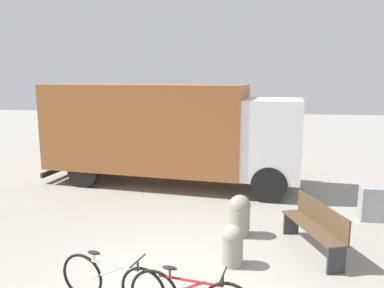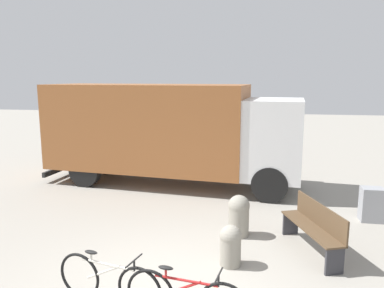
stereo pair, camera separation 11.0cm
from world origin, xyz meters
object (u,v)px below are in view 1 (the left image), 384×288
(bollard_far_bench, at_px, (240,214))
(park_bench, at_px, (316,225))
(bicycle_near, at_px, (111,282))
(bollard_near_bench, at_px, (232,244))
(utility_box, at_px, (371,204))
(delivery_truck, at_px, (167,130))

(bollard_far_bench, bearing_deg, park_bench, -19.81)
(park_bench, xyz_separation_m, bicycle_near, (-3.27, -2.31, -0.15))
(park_bench, xyz_separation_m, bollard_far_bench, (-1.48, 0.53, -0.06))
(bicycle_near, bearing_deg, park_bench, 48.25)
(bollard_near_bench, height_order, utility_box, utility_box)
(bollard_far_bench, distance_m, utility_box, 3.33)
(delivery_truck, bearing_deg, bicycle_near, -78.88)
(bicycle_near, relative_size, utility_box, 2.16)
(bicycle_near, xyz_separation_m, bollard_near_bench, (1.70, 1.51, 0.02))
(delivery_truck, bearing_deg, bollard_far_bench, -50.67)
(delivery_truck, distance_m, bollard_far_bench, 4.51)
(park_bench, height_order, bollard_far_bench, park_bench)
(delivery_truck, distance_m, utility_box, 6.04)
(park_bench, bearing_deg, bicycle_near, 104.99)
(bollard_near_bench, bearing_deg, bollard_far_bench, 86.30)
(bicycle_near, distance_m, bollard_near_bench, 2.27)
(park_bench, distance_m, utility_box, 2.45)
(bollard_far_bench, bearing_deg, bollard_near_bench, -93.70)
(bicycle_near, bearing_deg, bollard_far_bench, 70.76)
(bollard_near_bench, xyz_separation_m, bollard_far_bench, (0.09, 1.33, 0.07))
(delivery_truck, xyz_separation_m, utility_box, (5.44, -2.26, -1.34))
(bollard_far_bench, height_order, utility_box, bollard_far_bench)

